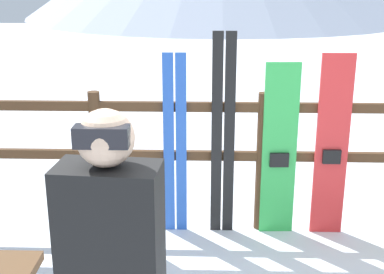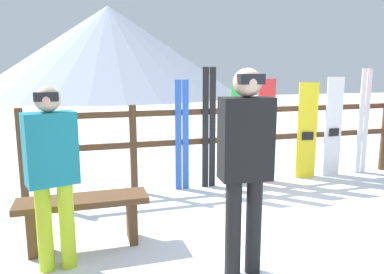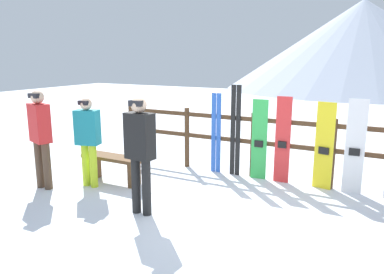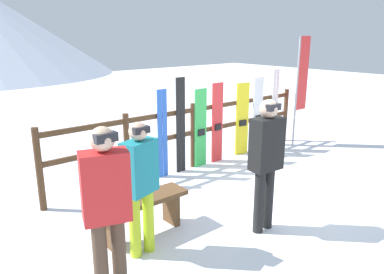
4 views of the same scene
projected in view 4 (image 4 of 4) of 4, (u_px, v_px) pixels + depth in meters
The scene contains 14 objects.
ground_plane at pixel (276, 200), 5.74m from camera, with size 40.00×40.00×0.00m, color white.
fence at pixel (193, 130), 7.01m from camera, with size 5.79×0.10×1.23m.
bench at pixel (142, 208), 4.68m from camera, with size 1.23×0.36×0.49m.
person_black at pixel (266, 156), 4.63m from camera, with size 0.43×0.26×1.71m.
person_teal at pixel (140, 180), 4.12m from camera, with size 0.45×0.33×1.57m.
person_red at pixel (106, 203), 3.37m from camera, with size 0.48×0.36×1.71m.
ski_pair_blue at pixel (162, 134), 6.49m from camera, with size 0.20×0.02×1.57m.
ski_pair_black at pixel (181, 126), 6.72m from camera, with size 0.19×0.02×1.74m.
snowboard_green at pixel (201, 128), 7.04m from camera, with size 0.29×0.06×1.50m.
snowboard_red at pixel (217, 123), 7.30m from camera, with size 0.27×0.05×1.57m.
snowboard_yellow at pixel (242, 119), 7.76m from camera, with size 0.32×0.09×1.51m.
snowboard_white at pixel (257, 114), 8.04m from camera, with size 0.31×0.06×1.59m.
ski_pair_white at pixel (274, 108), 8.39m from camera, with size 0.20×0.02×1.72m.
rental_flag at pixel (301, 81), 8.21m from camera, with size 0.40×0.04×2.42m.
Camera 4 is at (-4.38, -3.20, 2.47)m, focal length 35.00 mm.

